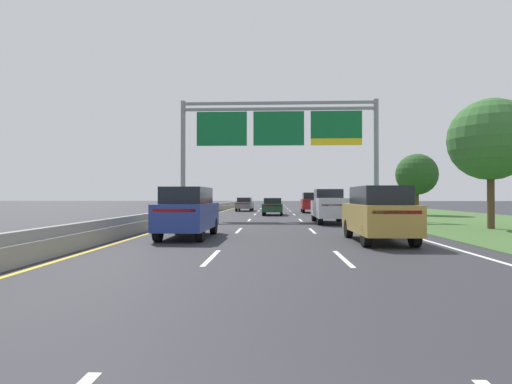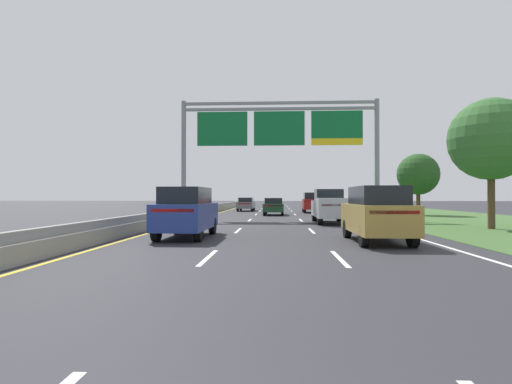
# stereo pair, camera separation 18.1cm
# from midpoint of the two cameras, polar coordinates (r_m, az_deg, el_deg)

# --- Properties ---
(ground_plane) EXTENTS (220.00, 220.00, 0.00)m
(ground_plane) POSITION_cam_midpoint_polar(r_m,az_deg,el_deg) (35.97, 2.48, -3.36)
(ground_plane) COLOR #2B2B30
(lane_striping) EXTENTS (11.96, 106.00, 0.01)m
(lane_striping) POSITION_cam_midpoint_polar(r_m,az_deg,el_deg) (35.52, 2.48, -3.39)
(lane_striping) COLOR white
(lane_striping) RESTS_ON ground
(grass_verge_right) EXTENTS (14.00, 110.00, 0.02)m
(grass_verge_right) POSITION_cam_midpoint_polar(r_m,az_deg,el_deg) (38.58, 23.71, -3.11)
(grass_verge_right) COLOR #3D602D
(grass_verge_right) RESTS_ON ground
(median_barrier_concrete) EXTENTS (0.60, 110.00, 0.85)m
(median_barrier_concrete) POSITION_cam_midpoint_polar(r_m,az_deg,el_deg) (36.56, -7.93, -2.75)
(median_barrier_concrete) COLOR gray
(median_barrier_concrete) RESTS_ON ground
(overhead_sign_gantry) EXTENTS (15.06, 0.42, 9.07)m
(overhead_sign_gantry) POSITION_cam_midpoint_polar(r_m,az_deg,el_deg) (31.12, 3.04, 8.14)
(overhead_sign_gantry) COLOR gray
(overhead_sign_gantry) RESTS_ON ground
(pickup_truck_silver) EXTENTS (2.02, 5.41, 2.20)m
(pickup_truck_silver) POSITION_cam_midpoint_polar(r_m,az_deg,el_deg) (26.67, 10.15, -2.01)
(pickup_truck_silver) COLOR #B2B5BA
(pickup_truck_silver) RESTS_ON ground
(car_darkgreen_centre_lane_sedan) EXTENTS (1.92, 4.44, 1.57)m
(car_darkgreen_centre_lane_sedan) POSITION_cam_midpoint_polar(r_m,az_deg,el_deg) (37.39, 2.24, -2.00)
(car_darkgreen_centre_lane_sedan) COLOR #193D23
(car_darkgreen_centre_lane_sedan) RESTS_ON ground
(car_red_right_lane_suv) EXTENTS (2.01, 4.74, 2.11)m
(car_red_right_lane_suv) POSITION_cam_midpoint_polar(r_m,az_deg,el_deg) (43.30, 7.56, -1.43)
(car_red_right_lane_suv) COLOR maroon
(car_red_right_lane_suv) RESTS_ON ground
(car_grey_left_lane_sedan) EXTENTS (1.94, 4.45, 1.57)m
(car_grey_left_lane_sedan) POSITION_cam_midpoint_polar(r_m,az_deg,el_deg) (47.29, -1.71, -1.70)
(car_grey_left_lane_sedan) COLOR slate
(car_grey_left_lane_sedan) RESTS_ON ground
(car_gold_right_lane_suv) EXTENTS (1.92, 4.71, 2.11)m
(car_gold_right_lane_suv) POSITION_cam_midpoint_polar(r_m,az_deg,el_deg) (16.04, 16.51, -2.86)
(car_gold_right_lane_suv) COLOR #A38438
(car_gold_right_lane_suv) RESTS_ON ground
(car_blue_left_lane_suv) EXTENTS (1.95, 4.72, 2.11)m
(car_blue_left_lane_suv) POSITION_cam_midpoint_polar(r_m,az_deg,el_deg) (17.29, -9.83, -2.71)
(car_blue_left_lane_suv) COLOR navy
(car_blue_left_lane_suv) RESTS_ON ground
(roadside_tree_near) EXTENTS (4.31, 4.31, 6.90)m
(roadside_tree_near) POSITION_cam_midpoint_polar(r_m,az_deg,el_deg) (24.88, 29.92, 6.39)
(roadside_tree_near) COLOR #4C3823
(roadside_tree_near) RESTS_ON ground
(roadside_tree_mid) EXTENTS (3.78, 3.78, 5.64)m
(roadside_tree_mid) POSITION_cam_midpoint_polar(r_m,az_deg,el_deg) (40.06, 21.55, 2.31)
(roadside_tree_mid) COLOR #4C3823
(roadside_tree_mid) RESTS_ON ground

